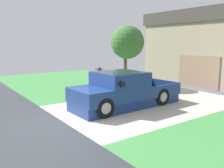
{
  "coord_description": "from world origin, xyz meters",
  "views": [
    {
      "loc": [
        7.92,
        -3.43,
        2.84
      ],
      "look_at": [
        -0.81,
        2.79,
        1.01
      ],
      "focal_mm": 38.46,
      "sensor_mm": 36.0,
      "label": 1
    }
  ],
  "objects_px": {
    "handbag": "(95,100)",
    "neighbor_tree": "(127,43)",
    "pickup_truck": "(121,91)",
    "person_with_hat": "(100,82)"
  },
  "relations": [
    {
      "from": "handbag",
      "to": "neighbor_tree",
      "type": "bearing_deg",
      "value": 121.38
    },
    {
      "from": "pickup_truck",
      "to": "neighbor_tree",
      "type": "distance_m",
      "value": 5.64
    },
    {
      "from": "pickup_truck",
      "to": "person_with_hat",
      "type": "xyz_separation_m",
      "value": [
        -1.55,
        -0.11,
        0.23
      ]
    },
    {
      "from": "handbag",
      "to": "pickup_truck",
      "type": "bearing_deg",
      "value": 17.18
    },
    {
      "from": "person_with_hat",
      "to": "handbag",
      "type": "distance_m",
      "value": 0.9
    },
    {
      "from": "person_with_hat",
      "to": "handbag",
      "type": "height_order",
      "value": "person_with_hat"
    },
    {
      "from": "pickup_truck",
      "to": "person_with_hat",
      "type": "bearing_deg",
      "value": 2.82
    },
    {
      "from": "person_with_hat",
      "to": "neighbor_tree",
      "type": "bearing_deg",
      "value": 140.96
    },
    {
      "from": "pickup_truck",
      "to": "handbag",
      "type": "distance_m",
      "value": 1.65
    },
    {
      "from": "person_with_hat",
      "to": "neighbor_tree",
      "type": "xyz_separation_m",
      "value": [
        -2.33,
        3.61,
        1.9
      ]
    }
  ]
}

